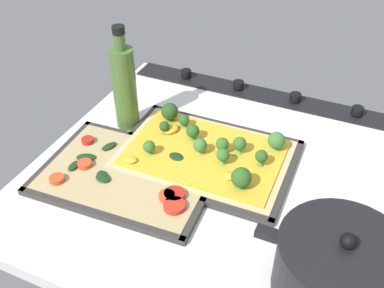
# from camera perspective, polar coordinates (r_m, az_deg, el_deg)

# --- Properties ---
(ground_plane) EXTENTS (0.75, 0.71, 0.03)m
(ground_plane) POSITION_cam_1_polar(r_m,az_deg,el_deg) (0.91, 3.77, -4.34)
(ground_plane) COLOR silver
(stove_control_panel) EXTENTS (0.72, 0.07, 0.03)m
(stove_control_panel) POSITION_cam_1_polar(r_m,az_deg,el_deg) (1.15, 9.55, 6.34)
(stove_control_panel) COLOR black
(stove_control_panel) RESTS_ON ground_plane
(baking_tray_front) EXTENTS (0.37, 0.26, 0.01)m
(baking_tray_front) POSITION_cam_1_polar(r_m,az_deg,el_deg) (0.93, 1.60, -1.80)
(baking_tray_front) COLOR #33302D
(baking_tray_front) RESTS_ON ground_plane
(broccoli_pizza) EXTENTS (0.35, 0.24, 0.06)m
(broccoli_pizza) POSITION_cam_1_polar(r_m,az_deg,el_deg) (0.92, 1.86, -0.95)
(broccoli_pizza) COLOR #D3B77F
(broccoli_pizza) RESTS_ON baking_tray_front
(baking_tray_back) EXTENTS (0.35, 0.26, 0.01)m
(baking_tray_back) POSITION_cam_1_polar(r_m,az_deg,el_deg) (0.90, -8.27, -4.04)
(baking_tray_back) COLOR #33302D
(baking_tray_back) RESTS_ON ground_plane
(veggie_pizza_back) EXTENTS (0.33, 0.24, 0.02)m
(veggie_pizza_back) POSITION_cam_1_polar(r_m,az_deg,el_deg) (0.89, -8.30, -3.85)
(veggie_pizza_back) COLOR tan
(veggie_pizza_back) RESTS_ON baking_tray_back
(cooking_pot) EXTENTS (0.26, 0.19, 0.13)m
(cooking_pot) POSITION_cam_1_polar(r_m,az_deg,el_deg) (0.71, 18.49, -15.16)
(cooking_pot) COLOR black
(cooking_pot) RESTS_ON ground_plane
(oil_bottle) EXTENTS (0.05, 0.05, 0.24)m
(oil_bottle) POSITION_cam_1_polar(r_m,az_deg,el_deg) (0.99, -8.74, 7.38)
(oil_bottle) COLOR #476B2D
(oil_bottle) RESTS_ON ground_plane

